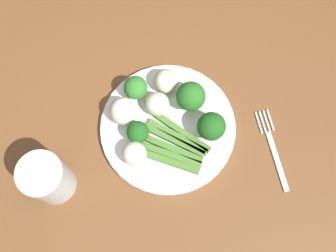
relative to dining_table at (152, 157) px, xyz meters
The scene contains 14 objects.
ground_plane 0.68m from the dining_table, ahead, with size 6.00×6.00×0.02m, color tan.
dining_table is the anchor object (origin of this frame).
plate 0.13m from the dining_table, 39.60° to the left, with size 0.26×0.26×0.01m, color white.
asparagus_bundle 0.14m from the dining_table, 12.95° to the right, with size 0.14×0.13×0.01m.
broccoli_front_left 0.20m from the dining_table, 43.03° to the left, with size 0.06×0.06×0.07m.
broccoli_back 0.20m from the dining_table, ahead, with size 0.05×0.05×0.07m.
broccoli_near_center 0.16m from the dining_table, 148.71° to the left, with size 0.04×0.04×0.05m.
broccoli_front 0.19m from the dining_table, 102.70° to the left, with size 0.05×0.05×0.06m.
cauliflower_left 0.19m from the dining_table, 72.60° to the left, with size 0.05×0.05×0.05m, color beige.
cauliflower_edge 0.17m from the dining_table, 129.78° to the left, with size 0.05×0.05×0.05m, color white.
cauliflower_mid 0.16m from the dining_table, 75.71° to the left, with size 0.05×0.05×0.05m, color beige.
cauliflower_back_right 0.15m from the dining_table, 136.65° to the right, with size 0.05×0.05×0.05m, color silver.
fork 0.26m from the dining_table, ahead, with size 0.05×0.17×0.00m.
water_glass 0.25m from the dining_table, 158.92° to the right, with size 0.08×0.08×0.11m, color silver.
Camera 1 is at (0.03, -0.21, 1.55)m, focal length 44.17 mm.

